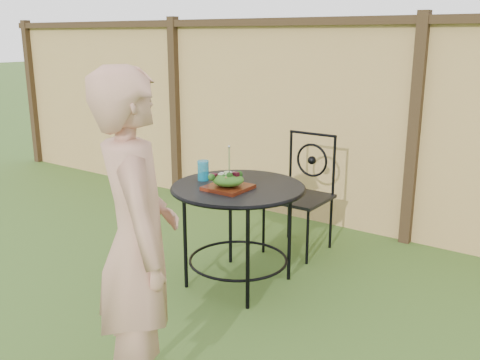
{
  "coord_description": "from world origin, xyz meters",
  "views": [
    {
      "loc": [
        2.63,
        -2.16,
        1.72
      ],
      "look_at": [
        0.57,
        0.73,
        0.75
      ],
      "focal_mm": 40.0,
      "sensor_mm": 36.0,
      "label": 1
    }
  ],
  "objects_px": {
    "patio_table": "(238,205)",
    "diner": "(138,243)",
    "patio_chair": "(302,190)",
    "salad_plate": "(228,187)"
  },
  "relations": [
    {
      "from": "diner",
      "to": "salad_plate",
      "type": "xyz_separation_m",
      "value": [
        -0.35,
        1.16,
        -0.06
      ]
    },
    {
      "from": "patio_chair",
      "to": "diner",
      "type": "relative_size",
      "value": 0.59
    },
    {
      "from": "diner",
      "to": "salad_plate",
      "type": "distance_m",
      "value": 1.21
    },
    {
      "from": "patio_table",
      "to": "salad_plate",
      "type": "bearing_deg",
      "value": -92.94
    },
    {
      "from": "patio_chair",
      "to": "salad_plate",
      "type": "height_order",
      "value": "patio_chair"
    },
    {
      "from": "patio_chair",
      "to": "patio_table",
      "type": "bearing_deg",
      "value": -92.73
    },
    {
      "from": "diner",
      "to": "salad_plate",
      "type": "relative_size",
      "value": 5.93
    },
    {
      "from": "diner",
      "to": "salad_plate",
      "type": "height_order",
      "value": "diner"
    },
    {
      "from": "patio_table",
      "to": "diner",
      "type": "xyz_separation_m",
      "value": [
        0.34,
        -1.26,
        0.21
      ]
    },
    {
      "from": "patio_table",
      "to": "patio_chair",
      "type": "xyz_separation_m",
      "value": [
        0.04,
        0.83,
        -0.08
      ]
    }
  ]
}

